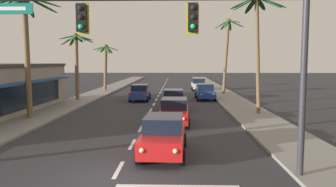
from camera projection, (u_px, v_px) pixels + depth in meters
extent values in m
plane|color=#2D2D33|center=(113.00, 180.00, 11.28)|extent=(220.00, 220.00, 0.00)
cube|color=gray|center=(237.00, 104.00, 30.96)|extent=(3.20, 110.00, 0.14)
cube|color=gray|center=(71.00, 104.00, 31.38)|extent=(3.20, 110.00, 0.14)
cube|color=silver|center=(119.00, 170.00, 12.38)|extent=(0.16, 2.00, 0.01)
cube|color=silver|center=(132.00, 144.00, 16.18)|extent=(0.16, 2.00, 0.01)
cube|color=silver|center=(141.00, 129.00, 19.98)|extent=(0.16, 2.00, 0.01)
cube|color=silver|center=(147.00, 118.00, 23.78)|extent=(0.16, 2.00, 0.01)
cube|color=silver|center=(151.00, 110.00, 27.58)|extent=(0.16, 2.00, 0.01)
cube|color=silver|center=(154.00, 104.00, 31.39)|extent=(0.16, 2.00, 0.01)
cube|color=silver|center=(156.00, 100.00, 35.19)|extent=(0.16, 2.00, 0.01)
cube|color=silver|center=(158.00, 96.00, 38.99)|extent=(0.16, 2.00, 0.01)
cube|color=silver|center=(160.00, 93.00, 42.79)|extent=(0.16, 2.00, 0.01)
cube|color=silver|center=(161.00, 90.00, 46.59)|extent=(0.16, 2.00, 0.01)
cube|color=silver|center=(163.00, 88.00, 50.40)|extent=(0.16, 2.00, 0.01)
cube|color=silver|center=(164.00, 86.00, 54.20)|extent=(0.16, 2.00, 0.01)
cube|color=silver|center=(164.00, 85.00, 58.00)|extent=(0.16, 2.00, 0.01)
cube|color=silver|center=(165.00, 83.00, 61.80)|extent=(0.16, 2.00, 0.01)
cube|color=silver|center=(166.00, 82.00, 65.61)|extent=(0.16, 2.00, 0.01)
cube|color=silver|center=(166.00, 81.00, 69.41)|extent=(0.16, 2.00, 0.01)
cube|color=silver|center=(167.00, 80.00, 73.21)|extent=(0.16, 2.00, 0.01)
cube|color=silver|center=(168.00, 79.00, 77.01)|extent=(0.16, 2.00, 0.01)
cube|color=silver|center=(168.00, 78.00, 80.81)|extent=(0.16, 2.00, 0.01)
cube|color=silver|center=(178.00, 187.00, 10.62)|extent=(4.00, 0.44, 0.01)
cylinder|color=#2D2D33|center=(303.00, 80.00, 11.13)|extent=(0.22, 0.22, 6.83)
cube|color=black|center=(193.00, 18.00, 11.01)|extent=(0.32, 0.26, 0.92)
sphere|color=black|center=(193.00, 8.00, 10.84)|extent=(0.17, 0.17, 0.17)
sphere|color=black|center=(193.00, 17.00, 10.87)|extent=(0.17, 0.17, 0.17)
sphere|color=#1EE54C|center=(193.00, 26.00, 10.90)|extent=(0.17, 0.17, 0.17)
cube|color=yellow|center=(193.00, 18.00, 11.17)|extent=(0.42, 0.03, 1.04)
cube|color=black|center=(82.00, 18.00, 11.11)|extent=(0.32, 0.26, 0.92)
sphere|color=black|center=(80.00, 8.00, 10.94)|extent=(0.17, 0.17, 0.17)
sphere|color=black|center=(80.00, 17.00, 10.97)|extent=(0.17, 0.17, 0.17)
sphere|color=#1EE54C|center=(81.00, 27.00, 11.00)|extent=(0.17, 0.17, 0.17)
cube|color=yellow|center=(83.00, 19.00, 11.27)|extent=(0.42, 0.03, 1.04)
cube|color=#147A6B|center=(0.00, 9.00, 11.17)|extent=(2.27, 0.05, 0.36)
cube|color=red|center=(163.00, 139.00, 14.30)|extent=(1.94, 4.37, 0.72)
cube|color=black|center=(164.00, 123.00, 14.39)|extent=(1.69, 2.26, 0.64)
cylinder|color=black|center=(182.00, 157.00, 12.87)|extent=(0.25, 0.65, 0.64)
cylinder|color=black|center=(138.00, 156.00, 12.99)|extent=(0.25, 0.65, 0.64)
cylinder|color=black|center=(184.00, 140.00, 15.69)|extent=(0.25, 0.65, 0.64)
cylinder|color=black|center=(148.00, 139.00, 15.81)|extent=(0.25, 0.65, 0.64)
sphere|color=#F9EFC6|center=(175.00, 151.00, 12.10)|extent=(0.18, 0.18, 0.18)
sphere|color=#F9EFC6|center=(142.00, 151.00, 12.18)|extent=(0.18, 0.18, 0.18)
cube|color=red|center=(180.00, 127.00, 16.40)|extent=(0.24, 0.07, 0.20)
cube|color=red|center=(154.00, 127.00, 16.48)|extent=(0.24, 0.07, 0.20)
cube|color=red|center=(174.00, 114.00, 21.13)|extent=(1.87, 4.34, 0.72)
cube|color=black|center=(174.00, 103.00, 21.21)|extent=(1.66, 2.24, 0.64)
cylinder|color=black|center=(188.00, 124.00, 19.70)|extent=(0.24, 0.65, 0.64)
cylinder|color=black|center=(159.00, 124.00, 19.80)|extent=(0.24, 0.65, 0.64)
cylinder|color=black|center=(188.00, 116.00, 22.53)|extent=(0.24, 0.65, 0.64)
cylinder|color=black|center=(162.00, 116.00, 22.62)|extent=(0.24, 0.65, 0.64)
sphere|color=#F9EFC6|center=(184.00, 119.00, 18.93)|extent=(0.18, 0.18, 0.18)
sphere|color=#F9EFC6|center=(162.00, 119.00, 18.99)|extent=(0.18, 0.18, 0.18)
cube|color=red|center=(185.00, 108.00, 23.23)|extent=(0.24, 0.07, 0.20)
cube|color=red|center=(166.00, 108.00, 23.30)|extent=(0.24, 0.07, 0.20)
cube|color=black|center=(173.00, 101.00, 27.96)|extent=(1.79, 4.31, 0.72)
cube|color=black|center=(173.00, 93.00, 28.05)|extent=(1.61, 2.21, 0.64)
cylinder|color=black|center=(184.00, 108.00, 26.57)|extent=(0.22, 0.64, 0.64)
cylinder|color=black|center=(163.00, 108.00, 26.60)|extent=(0.22, 0.64, 0.64)
cylinder|color=black|center=(183.00, 104.00, 29.39)|extent=(0.22, 0.64, 0.64)
cylinder|color=black|center=(164.00, 103.00, 29.43)|extent=(0.22, 0.64, 0.64)
sphere|color=#F9EFC6|center=(181.00, 104.00, 25.78)|extent=(0.18, 0.18, 0.18)
sphere|color=#F9EFC6|center=(165.00, 104.00, 25.81)|extent=(0.18, 0.18, 0.18)
cube|color=red|center=(181.00, 97.00, 30.09)|extent=(0.24, 0.06, 0.20)
cube|color=red|center=(166.00, 97.00, 30.12)|extent=(0.24, 0.06, 0.20)
cube|color=navy|center=(140.00, 94.00, 34.33)|extent=(1.76, 4.30, 0.72)
cube|color=black|center=(140.00, 88.00, 34.12)|extent=(1.60, 2.20, 0.64)
cylinder|color=black|center=(134.00, 96.00, 35.80)|extent=(0.22, 0.64, 0.64)
cylinder|color=black|center=(150.00, 96.00, 35.76)|extent=(0.22, 0.64, 0.64)
cylinder|color=black|center=(130.00, 99.00, 32.98)|extent=(0.22, 0.64, 0.64)
cylinder|color=black|center=(147.00, 99.00, 32.93)|extent=(0.22, 0.64, 0.64)
sphere|color=#B2B2AD|center=(137.00, 91.00, 36.50)|extent=(0.18, 0.18, 0.18)
sphere|color=#B2B2AD|center=(148.00, 91.00, 36.47)|extent=(0.18, 0.18, 0.18)
cube|color=red|center=(131.00, 95.00, 32.19)|extent=(0.24, 0.06, 0.20)
cube|color=red|center=(144.00, 95.00, 32.16)|extent=(0.24, 0.06, 0.20)
cube|color=silver|center=(199.00, 86.00, 46.43)|extent=(1.83, 4.33, 0.72)
cube|color=black|center=(198.00, 81.00, 46.52)|extent=(1.64, 2.23, 0.64)
cylinder|color=black|center=(206.00, 89.00, 45.05)|extent=(0.23, 0.64, 0.64)
cylinder|color=black|center=(193.00, 89.00, 45.06)|extent=(0.23, 0.64, 0.64)
cylinder|color=black|center=(204.00, 87.00, 47.87)|extent=(0.23, 0.64, 0.64)
cylinder|color=black|center=(192.00, 87.00, 47.89)|extent=(0.23, 0.64, 0.64)
sphere|color=#B2B2AD|center=(205.00, 86.00, 44.26)|extent=(0.18, 0.18, 0.18)
sphere|color=#B2B2AD|center=(195.00, 86.00, 44.27)|extent=(0.18, 0.18, 0.18)
cube|color=red|center=(202.00, 84.00, 48.57)|extent=(0.24, 0.06, 0.20)
cube|color=red|center=(193.00, 84.00, 48.58)|extent=(0.24, 0.06, 0.20)
cube|color=navy|center=(205.00, 93.00, 35.16)|extent=(1.86, 4.34, 0.72)
cube|color=black|center=(205.00, 87.00, 35.25)|extent=(1.65, 2.24, 0.64)
cylinder|color=black|center=(215.00, 98.00, 33.78)|extent=(0.24, 0.65, 0.64)
cylinder|color=black|center=(198.00, 98.00, 33.79)|extent=(0.24, 0.65, 0.64)
cylinder|color=black|center=(211.00, 95.00, 36.61)|extent=(0.24, 0.65, 0.64)
cylinder|color=black|center=(196.00, 95.00, 36.61)|extent=(0.24, 0.65, 0.64)
sphere|color=#B2B2AD|center=(214.00, 95.00, 32.99)|extent=(0.18, 0.18, 0.18)
sphere|color=#B2B2AD|center=(201.00, 95.00, 33.00)|extent=(0.18, 0.18, 0.18)
cube|color=red|center=(209.00, 91.00, 37.30)|extent=(0.24, 0.07, 0.20)
cube|color=red|center=(197.00, 91.00, 37.31)|extent=(0.24, 0.07, 0.20)
cylinder|color=brown|center=(27.00, 59.00, 22.71)|extent=(0.46, 0.38, 8.34)
ellipsoid|color=#2D702D|center=(43.00, 1.00, 22.38)|extent=(2.54, 0.54, 0.88)
ellipsoid|color=#2D702D|center=(42.00, 5.00, 23.24)|extent=(1.92, 2.14, 1.03)
ellipsoid|color=#2D702D|center=(29.00, 7.00, 23.50)|extent=(0.78, 2.41, 1.30)
ellipsoid|color=#2D702D|center=(17.00, 4.00, 23.17)|extent=(2.15, 1.93, 0.98)
ellipsoid|color=#2D702D|center=(8.00, 4.00, 22.46)|extent=(2.44, 0.54, 1.18)
ellipsoid|color=#2D702D|center=(5.00, 1.00, 21.70)|extent=(2.25, 1.73, 1.10)
ellipsoid|color=#2D702D|center=(17.00, 1.00, 21.20)|extent=(0.46, 2.39, 1.28)
cylinder|color=brown|center=(77.00, 69.00, 33.85)|extent=(0.38, 0.38, 6.57)
ellipsoid|color=#2D702D|center=(85.00, 39.00, 33.70)|extent=(1.82, 0.74, 0.84)
ellipsoid|color=#2D702D|center=(85.00, 38.00, 34.07)|extent=(1.72, 1.43, 0.58)
ellipsoid|color=#2D702D|center=(79.00, 39.00, 34.43)|extent=(0.55, 1.84, 0.73)
ellipsoid|color=#2D702D|center=(73.00, 41.00, 34.18)|extent=(1.38, 1.52, 1.11)
ellipsoid|color=#2D702D|center=(68.00, 40.00, 33.66)|extent=(1.70, 0.54, 1.08)
ellipsoid|color=#2D702D|center=(68.00, 37.00, 32.93)|extent=(1.60, 1.58, 0.58)
ellipsoid|color=#2D702D|center=(73.00, 38.00, 32.67)|extent=(0.44, 1.82, 0.73)
ellipsoid|color=#2D702D|center=(81.00, 38.00, 32.95)|extent=(1.60, 1.52, 0.77)
sphere|color=#4C4223|center=(76.00, 36.00, 33.53)|extent=(0.60, 0.60, 0.60)
cylinder|color=brown|center=(105.00, 69.00, 44.91)|extent=(0.64, 0.41, 6.01)
ellipsoid|color=#2D702D|center=(112.00, 48.00, 44.66)|extent=(1.83, 0.49, 0.76)
ellipsoid|color=#2D702D|center=(109.00, 50.00, 45.41)|extent=(0.94, 1.72, 1.07)
ellipsoid|color=#2D702D|center=(103.00, 49.00, 45.32)|extent=(1.39, 1.61, 0.95)
ellipsoid|color=#2D702D|center=(99.00, 48.00, 44.51)|extent=(1.88, 0.70, 0.65)
ellipsoid|color=#2D702D|center=(101.00, 49.00, 43.98)|extent=(1.37, 1.66, 0.89)
ellipsoid|color=#2D702D|center=(108.00, 50.00, 43.97)|extent=(1.15, 1.63, 1.14)
sphere|color=#4C4223|center=(106.00, 46.00, 44.62)|extent=(0.60, 0.60, 0.60)
cylinder|color=brown|center=(258.00, 58.00, 24.67)|extent=(0.67, 0.29, 8.62)
ellipsoid|color=#1E5123|center=(271.00, 2.00, 24.18)|extent=(2.20, 0.55, 0.92)
ellipsoid|color=#1E5123|center=(261.00, 4.00, 25.20)|extent=(1.46, 2.12, 0.81)
ellipsoid|color=#1E5123|center=(251.00, 6.00, 25.32)|extent=(0.80, 2.18, 1.04)
ellipsoid|color=#1E5123|center=(243.00, 3.00, 24.94)|extent=(2.02, 1.63, 0.80)
ellipsoid|color=#1E5123|center=(245.00, 4.00, 23.96)|extent=(2.07, 1.14, 1.20)
ellipsoid|color=#1E5123|center=(269.00, 2.00, 23.58)|extent=(1.79, 1.74, 1.15)
cylinder|color=brown|center=(226.00, 58.00, 40.18)|extent=(0.85, 0.36, 8.85)
ellipsoid|color=#1E5123|center=(236.00, 24.00, 39.69)|extent=(1.88, 0.53, 0.95)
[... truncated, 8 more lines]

